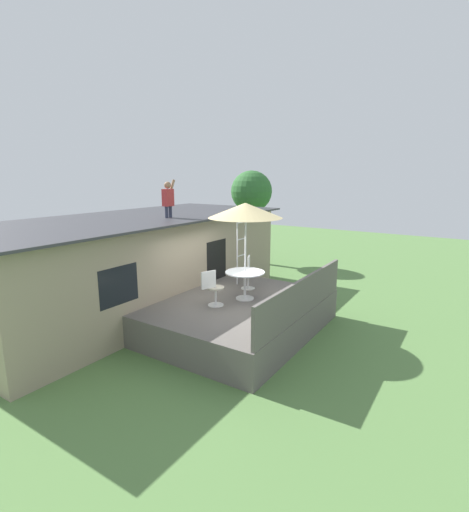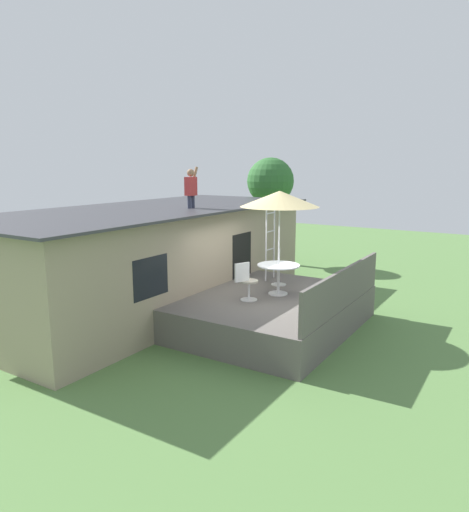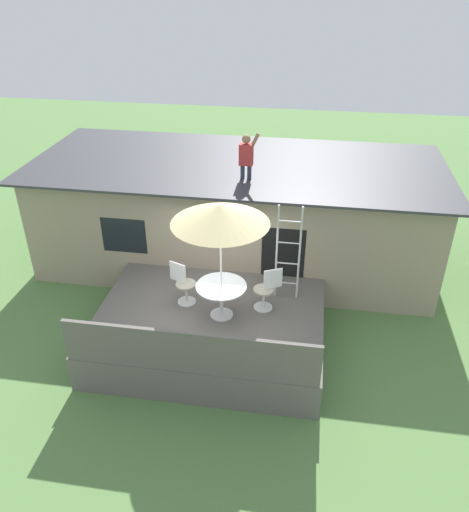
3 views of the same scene
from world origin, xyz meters
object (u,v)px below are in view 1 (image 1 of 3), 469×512
at_px(patio_umbrella, 245,210).
at_px(step_ladder, 241,247).
at_px(backyard_tree, 251,193).
at_px(person_figure, 168,197).
at_px(patio_chair_right, 248,273).
at_px(patio_table, 245,278).
at_px(patio_chair_left, 213,288).

bearing_deg(patio_umbrella, step_ladder, 35.43).
bearing_deg(backyard_tree, person_figure, -170.72).
distance_m(step_ladder, person_figure, 2.63).
bearing_deg(person_figure, patio_chair_right, -71.31).
bearing_deg(patio_umbrella, person_figure, 87.51).
bearing_deg(step_ladder, patio_table, -144.57).
distance_m(patio_umbrella, patio_chair_right, 2.14).
bearing_deg(patio_chair_left, backyard_tree, 46.76).
xyz_separation_m(person_figure, patio_chair_right, (0.78, -2.30, -2.14)).
height_order(patio_chair_left, patio_chair_right, same).
relative_size(step_ladder, patio_chair_right, 2.39).
distance_m(patio_umbrella, patio_chair_left, 2.13).
xyz_separation_m(person_figure, patio_chair_left, (-1.02, -2.35, -2.14)).
relative_size(patio_table, patio_chair_left, 1.13).
height_order(patio_table, patio_chair_right, patio_chair_right).
bearing_deg(patio_chair_left, person_figure, 89.14).
relative_size(patio_table, step_ladder, 0.47).
relative_size(patio_umbrella, patio_chair_left, 2.76).
bearing_deg(patio_table, patio_umbrella, 90.00).
xyz_separation_m(patio_chair_left, patio_chair_right, (1.80, 0.06, 0.00)).
bearing_deg(step_ladder, backyard_tree, 27.90).
xyz_separation_m(step_ladder, patio_chair_left, (-2.18, -0.53, -0.64)).
relative_size(step_ladder, person_figure, 1.98).
bearing_deg(patio_chair_right, patio_chair_left, -24.05).
bearing_deg(person_figure, step_ladder, -57.64).
bearing_deg(patio_table, patio_chair_right, 25.92).
distance_m(patio_table, person_figure, 3.39).
bearing_deg(person_figure, patio_umbrella, -92.49).
xyz_separation_m(patio_table, patio_umbrella, (0.00, 0.00, 1.76)).
height_order(step_ladder, person_figure, person_figure).
distance_m(person_figure, patio_chair_left, 3.34).
bearing_deg(patio_table, backyard_tree, 29.41).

